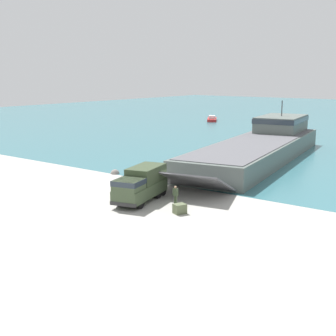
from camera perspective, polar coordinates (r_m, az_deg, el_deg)
ground_plane at (r=44.35m, az=-0.14°, el=-3.40°), size 240.00×240.00×0.00m
landing_craft at (r=65.60m, az=11.34°, el=2.81°), size 14.59×42.16×7.35m
military_truck at (r=42.23m, az=-3.33°, el=-1.98°), size 4.00×7.28×3.02m
soldier_on_ramp at (r=40.92m, az=0.91°, el=-3.20°), size 0.46×0.28×1.75m
moored_boat_a at (r=116.37m, az=5.38°, el=5.97°), size 5.64×7.47×1.37m
mooring_bollard at (r=50.43m, az=-4.81°, el=-1.16°), size 0.27×0.27×0.75m
cargo_crate at (r=38.71m, az=1.44°, el=-4.99°), size 1.15×1.23×0.81m
shoreline_rock_a at (r=54.42m, az=-6.47°, el=-0.70°), size 1.02×1.02×1.02m
shoreline_rock_b at (r=51.02m, az=-3.54°, el=-1.46°), size 0.68×0.68×0.68m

